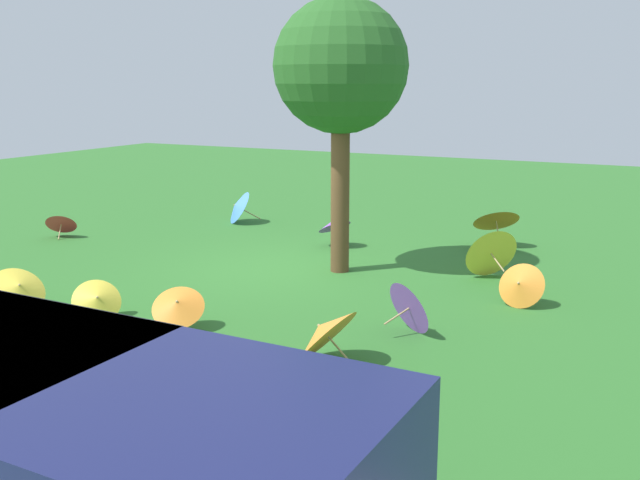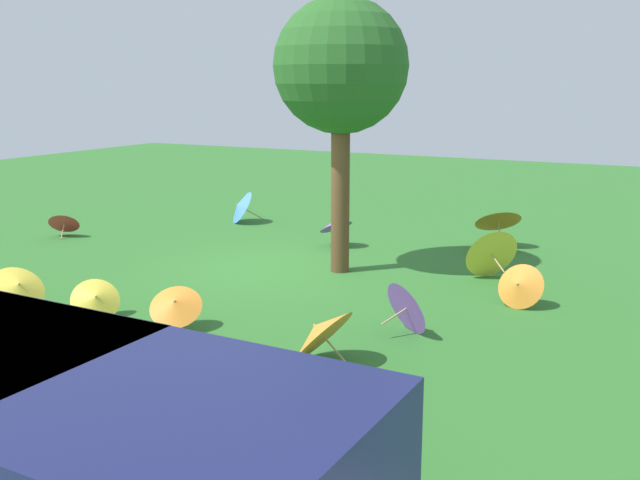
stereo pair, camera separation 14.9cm
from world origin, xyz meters
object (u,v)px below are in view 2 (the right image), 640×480
shade_tree (341,69)px  parasol_purple_1 (335,224)px  van_dark (17,443)px  parasol_yellow_2 (489,251)px  parasol_yellow_3 (96,298)px  parasol_orange_1 (175,304)px  parasol_orange_3 (497,218)px  parasol_yellow_0 (18,287)px  parasol_blue_5 (240,206)px  parasol_orange_0 (519,285)px  parasol_purple_0 (410,306)px  parasol_orange_2 (319,331)px  parasol_red_1 (64,221)px

shade_tree → parasol_purple_1: (0.94, -1.69, -2.99)m
van_dark → parasol_yellow_2: size_ratio=4.48×
parasol_yellow_2 → parasol_yellow_3: parasol_yellow_2 is taller
parasol_orange_1 → parasol_orange_3: bearing=-109.4°
parasol_yellow_0 → parasol_blue_5: 7.29m
van_dark → parasol_yellow_3: van_dark is taller
parasol_yellow_2 → van_dark: bearing=84.9°
parasol_orange_0 → parasol_yellow_0: bearing=30.5°
parasol_yellow_0 → parasol_orange_3: parasol_orange_3 is taller
parasol_orange_1 → parasol_orange_0: bearing=-140.3°
shade_tree → parasol_orange_3: size_ratio=3.75×
parasol_purple_1 → parasol_purple_0: bearing=127.3°
parasol_purple_1 → parasol_blue_5: bearing=-21.3°
van_dark → parasol_orange_2: size_ratio=5.11×
parasol_orange_3 → parasol_red_1: size_ratio=1.48×
parasol_red_1 → van_dark: bearing=135.4°
parasol_purple_0 → parasol_orange_1: 3.09m
shade_tree → parasol_yellow_3: shade_tree is taller
parasol_red_1 → parasol_blue_5: 3.89m
parasol_orange_3 → parasol_purple_1: bearing=27.9°
shade_tree → parasol_orange_1: shade_tree is taller
shade_tree → parasol_red_1: size_ratio=5.55×
parasol_red_1 → parasol_purple_0: bearing=164.8°
parasol_orange_0 → parasol_orange_2: 3.63m
parasol_orange_2 → parasol_blue_5: size_ratio=0.93×
parasol_orange_0 → parasol_yellow_2: (0.83, -1.45, 0.12)m
parasol_purple_0 → parasol_yellow_2: (-0.18, -3.27, 0.08)m
shade_tree → parasol_yellow_3: size_ratio=5.38×
van_dark → parasol_purple_0: 5.69m
van_dark → parasol_blue_5: van_dark is taller
parasol_orange_0 → parasol_blue_5: bearing=-26.1°
parasol_yellow_0 → parasol_yellow_2: (-5.36, -5.10, 0.04)m
parasol_orange_3 → parasol_yellow_2: 2.48m
van_dark → parasol_blue_5: size_ratio=4.77×
parasol_purple_1 → parasol_red_1: bearing=18.1°
shade_tree → parasol_purple_0: shade_tree is taller
parasol_yellow_2 → parasol_blue_5: size_ratio=1.07×
van_dark → parasol_yellow_3: 5.44m
parasol_red_1 → parasol_blue_5: (-2.45, -3.02, 0.07)m
van_dark → parasol_orange_3: 11.33m
parasol_yellow_3 → parasol_blue_5: bearing=-72.2°
parasol_blue_5 → parasol_orange_2: bearing=129.9°
shade_tree → parasol_orange_2: bearing=113.0°
parasol_orange_0 → parasol_red_1: bearing=-3.2°
parasol_purple_1 → parasol_yellow_3: (0.90, 5.64, -0.16)m
parasol_orange_2 → parasol_red_1: (8.16, -3.82, -0.07)m
parasol_orange_3 → parasol_yellow_3: parasol_orange_3 is taller
parasol_orange_0 → parasol_yellow_0: 7.19m
parasol_yellow_2 → parasol_red_1: 8.95m
parasol_orange_3 → parasol_red_1: parasol_orange_3 is taller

